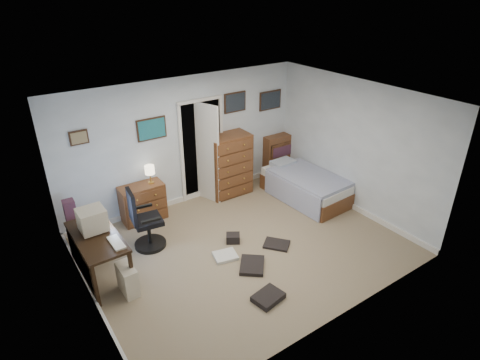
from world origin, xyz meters
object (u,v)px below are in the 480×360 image
at_px(tall_dresser, 229,165).
at_px(low_dresser, 143,203).
at_px(office_chair, 144,225).
at_px(bed, 305,186).
at_px(computer_desk, 92,247).

bearing_deg(tall_dresser, low_dresser, -179.92).
bearing_deg(office_chair, low_dresser, 77.77).
relative_size(low_dresser, tall_dresser, 0.62).
bearing_deg(tall_dresser, bed, -41.66).
xyz_separation_m(low_dresser, bed, (3.03, -1.09, -0.07)).
relative_size(computer_desk, tall_dresser, 1.00).
relative_size(computer_desk, office_chair, 1.18).
distance_m(tall_dresser, bed, 1.61).
bearing_deg(bed, office_chair, 173.20).
distance_m(office_chair, bed, 3.36).
xyz_separation_m(computer_desk, low_dresser, (1.24, 1.18, -0.21)).
bearing_deg(office_chair, bed, 3.77).
distance_m(low_dresser, tall_dresser, 1.90).
bearing_deg(low_dresser, computer_desk, -135.53).
bearing_deg(office_chair, tall_dresser, 28.43).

